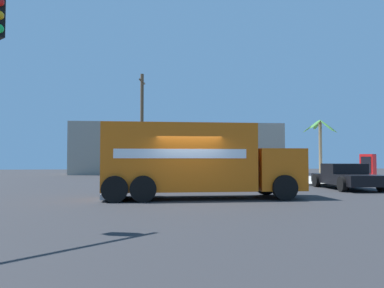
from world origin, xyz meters
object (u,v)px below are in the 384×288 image
at_px(delivery_truck, 194,160).
at_px(pickup_black, 346,176).
at_px(palm_tree_far, 320,139).
at_px(vending_machine_red, 368,167).
at_px(utility_pole, 142,124).

height_order(delivery_truck, pickup_black, delivery_truck).
bearing_deg(palm_tree_far, pickup_black, -108.53).
xyz_separation_m(pickup_black, vending_machine_red, (4.86, 5.88, 0.34)).
relative_size(vending_machine_red, utility_pole, 0.20).
xyz_separation_m(delivery_truck, pickup_black, (8.80, 4.05, -0.85)).
bearing_deg(palm_tree_far, utility_pole, 161.95).
xyz_separation_m(delivery_truck, utility_pole, (-2.38, 19.66, 3.29)).
bearing_deg(pickup_black, vending_machine_red, 50.47).
relative_size(delivery_truck, palm_tree_far, 1.69).
distance_m(vending_machine_red, utility_pole, 19.13).
height_order(vending_machine_red, palm_tree_far, palm_tree_far).
distance_m(delivery_truck, vending_machine_red, 16.90).
xyz_separation_m(vending_machine_red, utility_pole, (-16.03, 9.73, 3.80)).
bearing_deg(delivery_truck, palm_tree_far, 50.09).
bearing_deg(vending_machine_red, palm_tree_far, 104.18).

